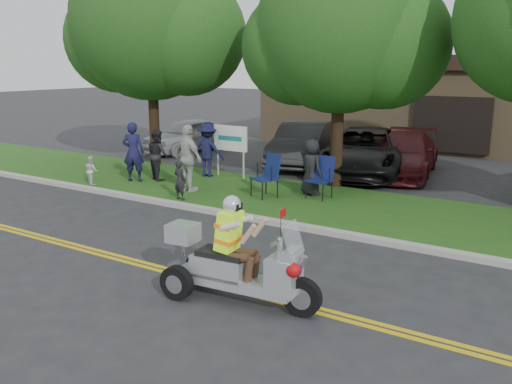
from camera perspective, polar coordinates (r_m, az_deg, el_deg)
The scene contains 23 objects.
ground at distance 10.84m, azimuth -10.17°, elevation -6.67°, with size 120.00×120.00×0.00m, color #28282B.
centerline_near at distance 10.44m, azimuth -12.33°, elevation -7.52°, with size 60.00×0.10×0.01m, color gold.
centerline_far at distance 10.55m, azimuth -11.72°, elevation -7.27°, with size 60.00×0.10×0.01m, color gold.
curb at distance 13.10m, azimuth -1.17°, elevation -2.63°, with size 60.00×0.25×0.12m, color #A8A89E.
grass_verge at distance 14.88m, azimuth 3.40°, elevation -0.71°, with size 60.00×4.00×0.10m, color #1C5316.
commercial_building at distance 26.93m, azimuth 21.96°, elevation 8.91°, with size 18.00×8.20×4.00m.
tree_left at distance 19.76m, azimuth -10.88°, elevation 16.58°, with size 6.62×5.40×7.78m.
tree_mid at distance 16.03m, azimuth 9.11°, elevation 15.95°, with size 5.88×4.80×7.05m.
business_sign at distance 17.33m, azimuth -2.71°, elevation 5.37°, with size 1.25×0.06×1.75m.
trike_scooter at distance 8.54m, azimuth -2.28°, elevation -7.72°, with size 2.64×0.92×1.73m.
lawn_chair_a at distance 14.77m, azimuth 1.32°, elevation 2.06°, with size 0.83×0.84×1.19m.
lawn_chair_b at distance 14.76m, azimuth 6.95°, elevation 1.85°, with size 0.65×0.67×1.14m.
spectator_adult_left at distance 17.12m, azimuth -12.78°, elevation 4.15°, with size 0.67×0.44×1.83m, color #171740.
spectator_adult_mid at distance 17.22m, azimuth -10.28°, elevation 3.89°, with size 0.76×0.60×1.57m, color black.
spectator_adult_right at distance 15.45m, azimuth -7.15°, elevation 3.55°, with size 1.12×0.47×1.91m, color beige.
spectator_chair_a at distance 17.50m, azimuth -5.12°, elevation 4.43°, with size 1.11×0.64×1.71m, color #15153A.
spectator_chair_b at distance 15.02m, azimuth 5.84°, elevation 2.63°, with size 0.76×0.50×1.57m, color black.
child_left at distance 14.59m, azimuth -8.02°, elevation 1.25°, with size 0.39×0.26×1.07m, color black.
child_right at distance 17.01m, azimuth -16.91°, elevation 2.19°, with size 0.42×0.33×0.87m, color silver.
parked_car_far_left at distance 23.23m, azimuth -7.27°, elevation 5.96°, with size 1.67×4.14×1.41m, color #B1B3B8.
parked_car_left at distance 20.02m, azimuth 4.94°, elevation 5.05°, with size 1.66×4.75×1.57m, color #313134.
parked_car_mid at distance 18.66m, azimuth 11.37°, elevation 4.21°, with size 2.58×5.59×1.55m, color black.
parked_car_right at distance 18.81m, azimuth 15.24°, elevation 3.84°, with size 1.97×4.84×1.41m, color #551417.
Camera 1 is at (6.97, -7.44, 3.69)m, focal length 38.00 mm.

